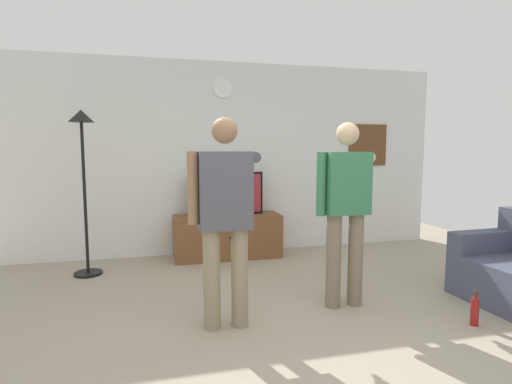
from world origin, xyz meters
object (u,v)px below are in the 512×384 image
person_standing_nearer_lamp (225,210)px  person_standing_nearer_couch (345,203)px  tv_stand (227,236)px  television (226,193)px  framed_picture (367,145)px  beverage_bottle (475,311)px  floor_lamp (83,158)px  wall_clock (223,88)px

person_standing_nearer_lamp → person_standing_nearer_couch: 1.18m
tv_stand → person_standing_nearer_lamp: bearing=-100.3°
television → framed_picture: 2.37m
tv_stand → beverage_bottle: bearing=-57.7°
television → person_standing_nearer_couch: person_standing_nearer_couch is taller
tv_stand → person_standing_nearer_couch: person_standing_nearer_couch is taller
television → floor_lamp: size_ratio=0.52×
tv_stand → person_standing_nearer_couch: 2.21m
tv_stand → wall_clock: bearing=90.0°
floor_lamp → beverage_bottle: 4.27m
tv_stand → television: bearing=90.0°
tv_stand → framed_picture: framed_picture is taller
framed_picture → wall_clock: bearing=-179.9°
tv_stand → framed_picture: bearing=7.4°
person_standing_nearer_lamp → tv_stand: bearing=79.7°
person_standing_nearer_lamp → person_standing_nearer_couch: size_ratio=1.00×
floor_lamp → beverage_bottle: bearing=-33.6°
tv_stand → beverage_bottle: tv_stand is taller
television → floor_lamp: (-1.74, -0.41, 0.50)m
framed_picture → person_standing_nearer_lamp: (-2.65, -2.42, -0.56)m
floor_lamp → tv_stand: bearing=11.7°
floor_lamp → person_standing_nearer_couch: (2.52, -1.58, -0.40)m
person_standing_nearer_couch → beverage_bottle: person_standing_nearer_couch is taller
wall_clock → person_standing_nearer_lamp: 2.79m
framed_picture → person_standing_nearer_couch: 2.75m
television → beverage_bottle: 3.23m
framed_picture → person_standing_nearer_lamp: size_ratio=0.36×
tv_stand → beverage_bottle: size_ratio=4.77×
wall_clock → person_standing_nearer_lamp: size_ratio=0.15×
floor_lamp → person_standing_nearer_lamp: bearing=-52.5°
framed_picture → person_standing_nearer_couch: framed_picture is taller
wall_clock → person_standing_nearer_couch: bearing=-70.8°
tv_stand → television: television is taller
tv_stand → framed_picture: (2.26, 0.30, 1.26)m
beverage_bottle → framed_picture: bearing=78.3°
person_standing_nearer_couch → beverage_bottle: (0.88, -0.68, -0.86)m
television → beverage_bottle: size_ratio=3.31×
person_standing_nearer_lamp → framed_picture: bearing=42.5°
tv_stand → floor_lamp: bearing=-168.3°
person_standing_nearer_lamp → beverage_bottle: size_ratio=5.69×
tv_stand → person_standing_nearer_couch: bearing=-68.2°
wall_clock → floor_lamp: bearing=-159.5°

